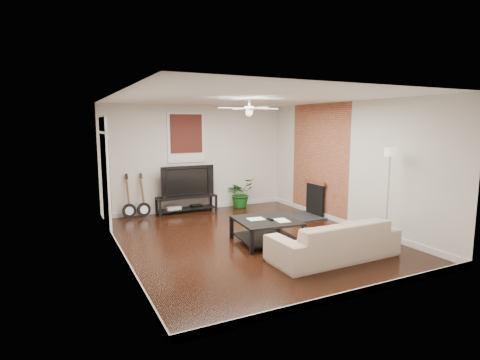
% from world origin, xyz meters
% --- Properties ---
extents(room, '(5.01, 6.01, 2.81)m').
position_xyz_m(room, '(0.00, 0.00, 1.40)').
color(room, black).
rests_on(room, ground).
extents(brick_accent, '(0.02, 2.20, 2.80)m').
position_xyz_m(brick_accent, '(2.49, 1.00, 1.40)').
color(brick_accent, '#975430').
rests_on(brick_accent, floor).
extents(fireplace, '(0.80, 1.10, 0.92)m').
position_xyz_m(fireplace, '(2.20, 1.00, 0.46)').
color(fireplace, black).
rests_on(fireplace, floor).
extents(window_back, '(1.00, 0.06, 1.30)m').
position_xyz_m(window_back, '(-0.30, 2.97, 1.95)').
color(window_back, '#3E1A11').
rests_on(window_back, wall_back).
extents(door_left, '(0.08, 1.00, 2.50)m').
position_xyz_m(door_left, '(-2.46, 1.90, 1.25)').
color(door_left, white).
rests_on(door_left, wall_left).
extents(tv_stand, '(1.57, 0.42, 0.44)m').
position_xyz_m(tv_stand, '(-0.38, 2.78, 0.22)').
color(tv_stand, black).
rests_on(tv_stand, floor).
extents(tv, '(1.40, 0.18, 0.81)m').
position_xyz_m(tv, '(-0.38, 2.80, 0.84)').
color(tv, black).
rests_on(tv, tv_stand).
extents(coffee_table, '(1.22, 1.22, 0.47)m').
position_xyz_m(coffee_table, '(0.18, -0.40, 0.24)').
color(coffee_table, black).
rests_on(coffee_table, floor).
extents(sofa, '(2.32, 0.94, 0.67)m').
position_xyz_m(sofa, '(0.80, -1.64, 0.34)').
color(sofa, tan).
rests_on(sofa, floor).
extents(floor_lamp, '(0.31, 0.31, 1.88)m').
position_xyz_m(floor_lamp, '(2.15, -1.54, 0.94)').
color(floor_lamp, silver).
rests_on(floor_lamp, floor).
extents(potted_plant, '(0.92, 0.86, 0.82)m').
position_xyz_m(potted_plant, '(1.16, 2.71, 0.41)').
color(potted_plant, '#175018').
rests_on(potted_plant, floor).
extents(guitar_left, '(0.36, 0.27, 1.11)m').
position_xyz_m(guitar_left, '(-1.87, 2.75, 0.56)').
color(guitar_left, black).
rests_on(guitar_left, floor).
extents(guitar_right, '(0.38, 0.30, 1.11)m').
position_xyz_m(guitar_right, '(-1.52, 2.72, 0.56)').
color(guitar_right, black).
rests_on(guitar_right, floor).
extents(ceiling_fan, '(1.24, 1.24, 0.32)m').
position_xyz_m(ceiling_fan, '(0.00, 0.00, 2.60)').
color(ceiling_fan, white).
rests_on(ceiling_fan, ceiling).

